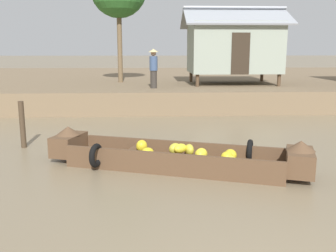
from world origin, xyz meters
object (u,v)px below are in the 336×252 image
(stilt_house_left, at_px, (233,46))
(vendor_person, at_px, (154,66))
(banana_boat, at_px, (176,156))
(mooring_post, at_px, (22,125))

(stilt_house_left, xyz_separation_m, vendor_person, (-3.80, -1.92, -0.85))
(stilt_house_left, distance_m, vendor_person, 4.34)
(vendor_person, bearing_deg, banana_boat, -87.35)
(stilt_house_left, bearing_deg, mooring_post, -131.49)
(banana_boat, relative_size, stilt_house_left, 1.19)
(stilt_house_left, bearing_deg, banana_boat, -108.46)
(banana_boat, relative_size, mooring_post, 4.60)
(banana_boat, height_order, stilt_house_left, stilt_house_left)
(banana_boat, bearing_deg, stilt_house_left, 71.54)
(banana_boat, height_order, mooring_post, mooring_post)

